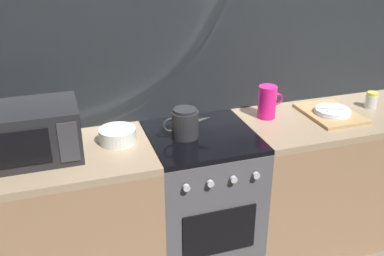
{
  "coord_description": "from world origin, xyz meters",
  "views": [
    {
      "loc": [
        -0.74,
        -2.09,
        1.96
      ],
      "look_at": [
        -0.06,
        0.0,
        0.95
      ],
      "focal_mm": 41.04,
      "sensor_mm": 36.0,
      "label": 1
    }
  ],
  "objects_px": {
    "stove_unit": "(201,202)",
    "mixing_bowl": "(118,136)",
    "kettle": "(185,123)",
    "dish_pile": "(331,113)",
    "pitcher": "(267,102)",
    "microwave": "(32,132)",
    "spice_jar": "(371,100)"
  },
  "relations": [
    {
      "from": "microwave",
      "to": "dish_pile",
      "type": "relative_size",
      "value": 1.15
    },
    {
      "from": "stove_unit",
      "to": "kettle",
      "type": "xyz_separation_m",
      "value": [
        -0.1,
        0.01,
        0.53
      ]
    },
    {
      "from": "stove_unit",
      "to": "mixing_bowl",
      "type": "height_order",
      "value": "mixing_bowl"
    },
    {
      "from": "stove_unit",
      "to": "mixing_bowl",
      "type": "xyz_separation_m",
      "value": [
        -0.46,
        0.05,
        0.49
      ]
    },
    {
      "from": "stove_unit",
      "to": "spice_jar",
      "type": "xyz_separation_m",
      "value": [
        1.17,
        0.05,
        0.5
      ]
    },
    {
      "from": "mixing_bowl",
      "to": "microwave",
      "type": "bearing_deg",
      "value": -176.02
    },
    {
      "from": "stove_unit",
      "to": "dish_pile",
      "type": "relative_size",
      "value": 2.25
    },
    {
      "from": "stove_unit",
      "to": "kettle",
      "type": "distance_m",
      "value": 0.54
    },
    {
      "from": "dish_pile",
      "to": "kettle",
      "type": "bearing_deg",
      "value": -179.66
    },
    {
      "from": "mixing_bowl",
      "to": "pitcher",
      "type": "bearing_deg",
      "value": 3.64
    },
    {
      "from": "mixing_bowl",
      "to": "stove_unit",
      "type": "bearing_deg",
      "value": -6.74
    },
    {
      "from": "kettle",
      "to": "mixing_bowl",
      "type": "height_order",
      "value": "kettle"
    },
    {
      "from": "kettle",
      "to": "mixing_bowl",
      "type": "xyz_separation_m",
      "value": [
        -0.37,
        0.05,
        -0.04
      ]
    },
    {
      "from": "mixing_bowl",
      "to": "pitcher",
      "type": "xyz_separation_m",
      "value": [
        0.92,
        0.06,
        0.06
      ]
    },
    {
      "from": "microwave",
      "to": "kettle",
      "type": "relative_size",
      "value": 1.62
    },
    {
      "from": "kettle",
      "to": "dish_pile",
      "type": "xyz_separation_m",
      "value": [
        0.95,
        0.01,
        -0.06
      ]
    },
    {
      "from": "dish_pile",
      "to": "spice_jar",
      "type": "distance_m",
      "value": 0.32
    },
    {
      "from": "pitcher",
      "to": "dish_pile",
      "type": "relative_size",
      "value": 0.5
    },
    {
      "from": "pitcher",
      "to": "stove_unit",
      "type": "bearing_deg",
      "value": -166.12
    },
    {
      "from": "pitcher",
      "to": "dish_pile",
      "type": "distance_m",
      "value": 0.41
    },
    {
      "from": "stove_unit",
      "to": "microwave",
      "type": "distance_m",
      "value": 1.06
    },
    {
      "from": "dish_pile",
      "to": "spice_jar",
      "type": "bearing_deg",
      "value": 5.67
    },
    {
      "from": "stove_unit",
      "to": "mixing_bowl",
      "type": "distance_m",
      "value": 0.68
    },
    {
      "from": "microwave",
      "to": "kettle",
      "type": "distance_m",
      "value": 0.79
    },
    {
      "from": "mixing_bowl",
      "to": "dish_pile",
      "type": "xyz_separation_m",
      "value": [
        1.31,
        -0.04,
        -0.02
      ]
    },
    {
      "from": "microwave",
      "to": "spice_jar",
      "type": "distance_m",
      "value": 2.06
    },
    {
      "from": "dish_pile",
      "to": "microwave",
      "type": "bearing_deg",
      "value": 179.63
    },
    {
      "from": "microwave",
      "to": "pitcher",
      "type": "relative_size",
      "value": 2.3
    },
    {
      "from": "mixing_bowl",
      "to": "spice_jar",
      "type": "height_order",
      "value": "spice_jar"
    },
    {
      "from": "mixing_bowl",
      "to": "spice_jar",
      "type": "relative_size",
      "value": 1.9
    },
    {
      "from": "microwave",
      "to": "mixing_bowl",
      "type": "xyz_separation_m",
      "value": [
        0.42,
        0.03,
        -0.1
      ]
    },
    {
      "from": "kettle",
      "to": "pitcher",
      "type": "bearing_deg",
      "value": 10.75
    }
  ]
}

